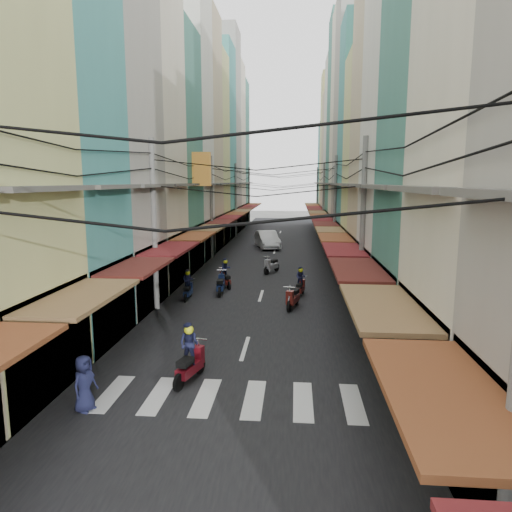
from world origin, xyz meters
The scene contains 15 objects.
ground centered at (0.00, 0.00, 0.00)m, with size 160.00×160.00×0.00m, color #60605B.
road centered at (0.00, 20.00, 0.01)m, with size 10.00×80.00×0.02m, color black.
sidewalk_left centered at (-6.50, 20.00, 0.03)m, with size 3.00×80.00×0.06m, color gray.
sidewalk_right centered at (6.50, 20.00, 0.03)m, with size 3.00×80.00×0.06m, color gray.
crosswalk centered at (0.00, -6.00, 0.03)m, with size 7.55×2.40×0.01m.
building_row_left centered at (-7.92, 16.56, 9.78)m, with size 7.80×67.67×23.70m.
building_row_right centered at (7.92, 16.45, 9.41)m, with size 7.80×68.98×22.59m.
utility_poles centered at (0.00, 15.01, 6.59)m, with size 10.20×66.13×8.20m.
white_car centered at (-0.78, 24.19, 0.00)m, with size 5.70×2.23×2.01m, color silver.
bicycle centered at (5.56, -3.00, 0.00)m, with size 0.68×1.80×1.24m, color black.
moving_scooters centered at (-0.92, 4.36, 0.53)m, with size 6.41×19.33×1.89m.
parked_scooters centered at (4.50, -5.26, 0.47)m, with size 12.93×15.06×1.01m.
pedestrians centered at (-4.30, 2.75, 1.01)m, with size 13.30×22.21×2.17m.
market_umbrella centered at (7.20, -3.47, 2.23)m, with size 2.40×2.40×2.53m.
traffic_sign centered at (5.43, -2.61, 2.23)m, with size 0.10×0.67×3.04m.
Camera 1 is at (1.81, -18.18, 6.18)m, focal length 32.00 mm.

